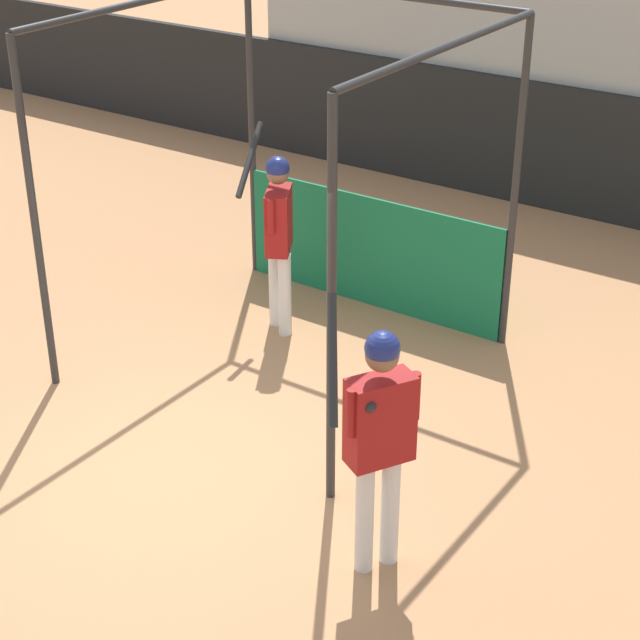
{
  "coord_description": "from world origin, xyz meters",
  "views": [
    {
      "loc": [
        4.96,
        -5.16,
        5.02
      ],
      "look_at": [
        0.6,
        1.21,
        1.02
      ],
      "focal_mm": 60.0,
      "sensor_mm": 36.0,
      "label": 1
    }
  ],
  "objects": [
    {
      "name": "ground_plane",
      "position": [
        0.0,
        0.0,
        0.0
      ],
      "size": [
        60.0,
        60.0,
        0.0
      ],
      "primitive_type": "plane",
      "color": "#A8754C"
    },
    {
      "name": "outfield_wall",
      "position": [
        0.0,
        7.07,
        0.79
      ],
      "size": [
        24.0,
        0.12,
        1.58
      ],
      "color": "black",
      "rests_on": "ground"
    },
    {
      "name": "bleacher_section",
      "position": [
        0.0,
        8.33,
        1.43
      ],
      "size": [
        8.7,
        2.4,
        2.86
      ],
      "color": "#9E9E99",
      "rests_on": "ground"
    },
    {
      "name": "batting_cage",
      "position": [
        -0.3,
        2.81,
        1.35
      ],
      "size": [
        3.11,
        3.09,
        3.21
      ],
      "color": "#282828",
      "rests_on": "ground"
    },
    {
      "name": "player_batter",
      "position": [
        -0.75,
        2.46,
        1.1
      ],
      "size": [
        0.76,
        0.73,
        1.96
      ],
      "rotation": [
        0.0,
        0.0,
        2.08
      ],
      "color": "silver",
      "rests_on": "ground"
    },
    {
      "name": "player_waiting",
      "position": [
        1.93,
        -0.05,
        1.14
      ],
      "size": [
        0.56,
        0.79,
        2.11
      ],
      "rotation": [
        0.0,
        0.0,
        -2.09
      ],
      "color": "silver",
      "rests_on": "ground"
    }
  ]
}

